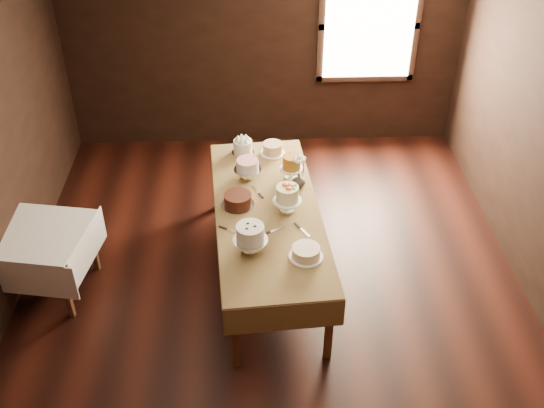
% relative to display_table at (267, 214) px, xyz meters
% --- Properties ---
extents(floor, '(5.00, 6.00, 0.01)m').
position_rel_display_table_xyz_m(floor, '(0.04, -0.33, -0.73)').
color(floor, black).
rests_on(floor, ground).
extents(ceiling, '(5.00, 6.00, 0.01)m').
position_rel_display_table_xyz_m(ceiling, '(0.04, -0.33, 2.07)').
color(ceiling, beige).
rests_on(ceiling, wall_back).
extents(wall_back, '(5.00, 0.02, 2.80)m').
position_rel_display_table_xyz_m(wall_back, '(0.04, 2.67, 0.67)').
color(wall_back, black).
rests_on(wall_back, ground).
extents(window, '(1.10, 0.05, 1.30)m').
position_rel_display_table_xyz_m(window, '(1.34, 2.61, 0.87)').
color(window, '#FFEABF').
rests_on(window, wall_back).
extents(display_table, '(1.18, 2.61, 0.79)m').
position_rel_display_table_xyz_m(display_table, '(0.00, 0.00, 0.00)').
color(display_table, '#482A1A').
rests_on(display_table, ground).
extents(side_table, '(0.98, 0.98, 0.71)m').
position_rel_display_table_xyz_m(side_table, '(-2.15, -0.18, -0.10)').
color(side_table, '#482A1A').
rests_on(side_table, ground).
extents(cake_meringue, '(0.26, 0.26, 0.15)m').
position_rel_display_table_xyz_m(cake_meringue, '(-0.23, 1.05, 0.13)').
color(cake_meringue, silver).
rests_on(cake_meringue, display_table).
extents(cake_speckled, '(0.27, 0.27, 0.13)m').
position_rel_display_table_xyz_m(cake_speckled, '(0.09, 1.02, 0.12)').
color(cake_speckled, white).
rests_on(cake_speckled, display_table).
extents(cake_lattice, '(0.29, 0.29, 0.22)m').
position_rel_display_table_xyz_m(cake_lattice, '(-0.18, 0.56, 0.15)').
color(cake_lattice, silver).
rests_on(cake_lattice, display_table).
extents(cake_caramel, '(0.24, 0.24, 0.28)m').
position_rel_display_table_xyz_m(cake_caramel, '(0.26, 0.53, 0.18)').
color(cake_caramel, white).
rests_on(cake_caramel, display_table).
extents(cake_chocolate, '(0.38, 0.38, 0.13)m').
position_rel_display_table_xyz_m(cake_chocolate, '(-0.28, 0.08, 0.12)').
color(cake_chocolate, silver).
rests_on(cake_chocolate, display_table).
extents(cake_flowers, '(0.28, 0.28, 0.28)m').
position_rel_display_table_xyz_m(cake_flowers, '(0.19, -0.02, 0.18)').
color(cake_flowers, white).
rests_on(cake_flowers, display_table).
extents(cake_swirl, '(0.31, 0.31, 0.28)m').
position_rel_display_table_xyz_m(cake_swirl, '(-0.17, -0.60, 0.18)').
color(cake_swirl, silver).
rests_on(cake_swirl, display_table).
extents(cake_cream, '(0.35, 0.35, 0.11)m').
position_rel_display_table_xyz_m(cake_cream, '(0.31, -0.70, 0.11)').
color(cake_cream, white).
rests_on(cake_cream, display_table).
extents(cake_server_a, '(0.22, 0.14, 0.01)m').
position_rel_display_table_xyz_m(cake_server_a, '(0.08, -0.31, 0.06)').
color(cake_server_a, silver).
rests_on(cake_server_a, display_table).
extents(cake_server_b, '(0.14, 0.22, 0.01)m').
position_rel_display_table_xyz_m(cake_server_b, '(0.33, -0.36, 0.06)').
color(cake_server_b, silver).
rests_on(cake_server_b, display_table).
extents(cake_server_c, '(0.13, 0.23, 0.01)m').
position_rel_display_table_xyz_m(cake_server_c, '(-0.11, 0.33, 0.06)').
color(cake_server_c, silver).
rests_on(cake_server_c, display_table).
extents(cake_server_d, '(0.13, 0.23, 0.01)m').
position_rel_display_table_xyz_m(cake_server_d, '(0.25, 0.35, 0.06)').
color(cake_server_d, silver).
rests_on(cake_server_d, display_table).
extents(cake_server_e, '(0.22, 0.15, 0.01)m').
position_rel_display_table_xyz_m(cake_server_e, '(-0.32, -0.33, 0.06)').
color(cake_server_e, silver).
rests_on(cake_server_e, display_table).
extents(flower_vase, '(0.18, 0.18, 0.14)m').
position_rel_display_table_xyz_m(flower_vase, '(0.33, 0.38, 0.13)').
color(flower_vase, '#2D2823').
rests_on(flower_vase, display_table).
extents(flower_bouquet, '(0.14, 0.14, 0.20)m').
position_rel_display_table_xyz_m(flower_bouquet, '(0.33, 0.38, 0.32)').
color(flower_bouquet, white).
rests_on(flower_bouquet, flower_vase).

